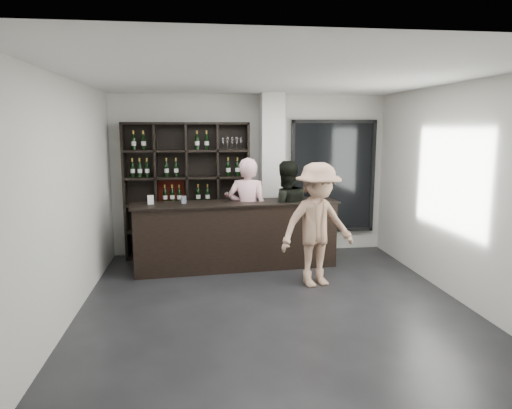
{
  "coord_description": "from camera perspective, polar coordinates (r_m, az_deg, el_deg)",
  "views": [
    {
      "loc": [
        -0.94,
        -5.56,
        2.3
      ],
      "look_at": [
        -0.1,
        1.1,
        1.17
      ],
      "focal_mm": 32.0,
      "sensor_mm": 36.0,
      "label": 1
    }
  ],
  "objects": [
    {
      "name": "spit_cup",
      "position": [
        7.39,
        -9.04,
        0.61
      ],
      "size": [
        0.11,
        0.11,
        0.12
      ],
      "primitive_type": "cylinder",
      "rotation": [
        0.0,
        0.0,
        -0.22
      ],
      "color": "silver",
      "rests_on": "tasting_counter"
    },
    {
      "name": "taster_pink",
      "position": [
        7.58,
        -1.05,
        -1.0
      ],
      "size": [
        0.76,
        0.6,
        1.83
      ],
      "primitive_type": "imported",
      "rotation": [
        0.0,
        0.0,
        2.86
      ],
      "color": "#F8BAC1",
      "rests_on": "floor"
    },
    {
      "name": "wine_shelf",
      "position": [
        8.2,
        -8.56,
        1.73
      ],
      "size": [
        2.2,
        0.35,
        2.4
      ],
      "primitive_type": null,
      "color": "black",
      "rests_on": "floor"
    },
    {
      "name": "structural_column",
      "position": [
        8.18,
        1.97,
        3.57
      ],
      "size": [
        0.4,
        0.4,
        2.9
      ],
      "primitive_type": "cube",
      "color": "silver",
      "rests_on": "floor"
    },
    {
      "name": "customer",
      "position": [
        6.69,
        7.66,
        -2.56
      ],
      "size": [
        1.31,
        0.97,
        1.82
      ],
      "primitive_type": "imported",
      "rotation": [
        0.0,
        0.0,
        0.27
      ],
      "color": "#9D785E",
      "rests_on": "floor"
    },
    {
      "name": "napkin_stack",
      "position": [
        7.62,
        5.17,
        0.58
      ],
      "size": [
        0.15,
        0.15,
        0.02
      ],
      "primitive_type": "cube",
      "rotation": [
        0.0,
        0.0,
        0.23
      ],
      "color": "white",
      "rests_on": "tasting_counter"
    },
    {
      "name": "taster_black",
      "position": [
        7.68,
        3.69,
        -1.11
      ],
      "size": [
        0.91,
        0.74,
        1.77
      ],
      "primitive_type": "imported",
      "rotation": [
        0.0,
        0.0,
        3.22
      ],
      "color": "black",
      "rests_on": "floor"
    },
    {
      "name": "floor",
      "position": [
        6.09,
        2.33,
        -12.69
      ],
      "size": [
        5.0,
        5.5,
        0.01
      ],
      "primitive_type": "cube",
      "color": "black",
      "rests_on": "ground"
    },
    {
      "name": "glass_panel",
      "position": [
        8.67,
        9.6,
        3.44
      ],
      "size": [
        1.6,
        0.08,
        2.1
      ],
      "color": "black",
      "rests_on": "floor"
    },
    {
      "name": "tasting_counter",
      "position": [
        7.54,
        -2.47,
        -3.84
      ],
      "size": [
        3.36,
        0.7,
        1.11
      ],
      "rotation": [
        0.0,
        0.0,
        0.09
      ],
      "color": "black",
      "rests_on": "floor"
    },
    {
      "name": "card_stand",
      "position": [
        7.4,
        -13.04,
        0.57
      ],
      "size": [
        0.1,
        0.06,
        0.14
      ],
      "primitive_type": "cube",
      "rotation": [
        0.0,
        0.0,
        0.15
      ],
      "color": "white",
      "rests_on": "tasting_counter"
    },
    {
      "name": "wine_glass",
      "position": [
        7.4,
        -3.66,
        1.02
      ],
      "size": [
        0.1,
        0.1,
        0.2
      ],
      "primitive_type": null,
      "rotation": [
        0.0,
        0.0,
        0.31
      ],
      "color": "white",
      "rests_on": "tasting_counter"
    }
  ]
}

